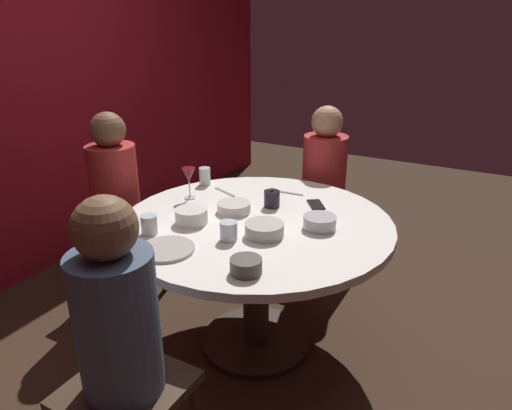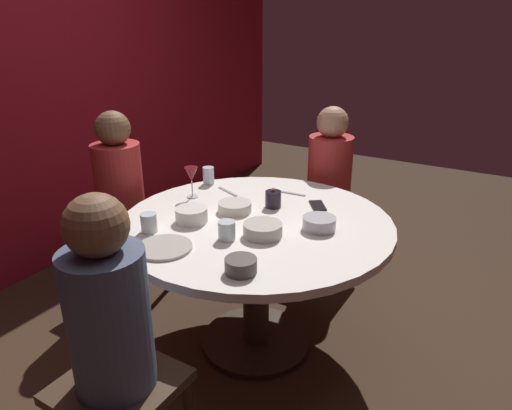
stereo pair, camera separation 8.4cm
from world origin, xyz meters
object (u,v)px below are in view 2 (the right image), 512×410
object	(u,v)px
dining_table	(256,247)
candle_holder	(273,199)
cup_by_left_diner	(149,223)
dinner_plate	(164,247)
wine_glass	(191,175)
bowl_serving_large	(319,223)
bowl_salad_center	(263,230)
seated_diner_back	(120,188)
seated_diner_right	(329,174)
bowl_rice_portion	(191,215)
cup_by_right_diner	(209,176)
cell_phone	(318,205)
bowl_small_white	(235,207)
seated_diner_left	(109,320)
cup_near_candle	(226,230)
bowl_sauce_side	(241,266)

from	to	relation	value
dining_table	candle_holder	world-z (taller)	candle_holder
cup_by_left_diner	dinner_plate	bearing A→B (deg)	-119.08
candle_holder	wine_glass	xyz separation A→B (m)	(-0.11, 0.46, 0.08)
bowl_serving_large	bowl_salad_center	world-z (taller)	same
seated_diner_back	bowl_salad_center	bearing A→B (deg)	-7.41
seated_diner_right	dinner_plate	xyz separation A→B (m)	(-1.42, 0.18, 0.03)
seated_diner_back	seated_diner_right	world-z (taller)	seated_diner_back
bowl_rice_portion	dinner_plate	bearing A→B (deg)	-164.41
seated_diner_back	cup_by_right_diner	bearing A→B (deg)	36.75
candle_holder	bowl_rice_portion	distance (m)	0.45
cell_phone	bowl_small_white	world-z (taller)	bowl_small_white
seated_diner_left	cell_phone	distance (m)	1.30
seated_diner_back	cup_by_left_diner	bearing A→B (deg)	-32.26
dining_table	seated_diner_right	size ratio (longest dim) A/B	1.16
bowl_serving_large	bowl_rice_portion	xyz separation A→B (m)	(-0.24, 0.58, 0.01)
bowl_rice_portion	cup_near_candle	size ratio (longest dim) A/B	1.81
wine_glass	cell_phone	world-z (taller)	wine_glass
bowl_small_white	cup_by_left_diner	world-z (taller)	cup_by_left_diner
bowl_serving_large	cup_by_right_diner	world-z (taller)	cup_by_right_diner
seated_diner_left	bowl_serving_large	world-z (taller)	seated_diner_left
bowl_serving_large	bowl_rice_portion	bearing A→B (deg)	112.98
bowl_sauce_side	cup_by_left_diner	distance (m)	0.58
cup_by_left_diner	cup_by_right_diner	bearing A→B (deg)	13.75
seated_diner_back	seated_diner_right	bearing A→B (deg)	44.45
dinner_plate	dining_table	bearing A→B (deg)	-20.57
bowl_sauce_side	candle_holder	bearing A→B (deg)	18.88
dining_table	bowl_serving_large	bearing A→B (deg)	-78.88
seated_diner_right	cup_near_candle	xyz separation A→B (m)	(-1.20, 0.00, 0.07)
candle_holder	cup_near_candle	xyz separation A→B (m)	(-0.45, -0.01, -0.00)
seated_diner_back	bowl_serving_large	world-z (taller)	seated_diner_back
dining_table	bowl_salad_center	xyz separation A→B (m)	(-0.14, -0.12, 0.18)
bowl_salad_center	bowl_serving_large	bearing A→B (deg)	-43.62
cup_by_right_diner	bowl_rice_portion	bearing A→B (deg)	-151.91
dining_table	seated_diner_right	bearing A→B (deg)	0.00
wine_glass	cell_phone	size ratio (longest dim) A/B	1.26
wine_glass	cup_by_left_diner	world-z (taller)	wine_glass
cell_phone	candle_holder	bearing A→B (deg)	177.70
seated_diner_left	candle_holder	world-z (taller)	seated_diner_left
candle_holder	dinner_plate	distance (m)	0.69
seated_diner_right	cup_near_candle	bearing A→B (deg)	-0.17
bowl_rice_portion	bowl_sauce_side	bearing A→B (deg)	-121.32
bowl_rice_portion	cup_by_right_diner	size ratio (longest dim) A/B	1.52
bowl_rice_portion	cup_by_left_diner	xyz separation A→B (m)	(-0.20, 0.10, 0.01)
seated_diner_left	bowl_salad_center	size ratio (longest dim) A/B	6.54
dining_table	seated_diner_right	xyz separation A→B (m)	(0.94, 0.00, 0.13)
seated_diner_back	candle_holder	xyz separation A→B (m)	(0.20, -0.95, 0.05)
cell_phone	cup_near_candle	world-z (taller)	cup_near_candle
seated_diner_left	bowl_rice_portion	world-z (taller)	seated_diner_left
seated_diner_back	cup_near_candle	size ratio (longest dim) A/B	13.61
cell_phone	cup_by_right_diner	world-z (taller)	cup_by_right_diner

